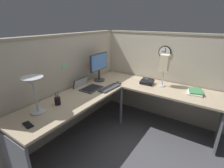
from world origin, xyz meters
The scene contains 17 objects.
ground_plane centered at (0.00, 0.00, 0.00)m, with size 6.80×6.80×0.00m, color #47474C.
cubicle_wall_back centered at (-0.36, 0.87, 0.79)m, with size 2.57×0.12×1.58m.
cubicle_wall_right centered at (0.87, -0.27, 0.79)m, with size 0.12×2.37×1.58m.
desk centered at (-0.15, -0.05, 0.63)m, with size 2.35×2.15×0.73m.
monitor centered at (0.17, 0.64, 1.02)m, with size 0.46×0.20×0.50m.
laptop centered at (-0.23, 0.59, 0.75)m, with size 0.35×0.39×0.22m.
keyboard centered at (-0.04, 0.26, 0.74)m, with size 0.43×0.14×0.02m, color #38383D.
computer_mouse centered at (0.24, 0.26, 0.75)m, with size 0.06×0.10×0.03m, color #38383D.
desk_lamp_dome centered at (-1.14, 0.55, 1.09)m, with size 0.24×0.24×0.44m.
pen_cup centered at (-0.88, 0.51, 0.78)m, with size 0.08×0.08×0.18m.
cell_phone centered at (-1.36, 0.40, 0.73)m, with size 0.07×0.14×0.01m, color black.
office_phone centered at (0.49, -0.16, 0.77)m, with size 0.20×0.21×0.11m.
book_stack centered at (0.52, -0.92, 0.75)m, with size 0.32×0.26×0.04m.
desk_lamp_paper centered at (0.53, -0.41, 1.11)m, with size 0.13×0.13×0.53m.
wall_clock centered at (0.82, -0.32, 1.25)m, with size 0.04×0.22×0.22m.
pinned_note_leftmost centered at (0.10, 0.82, 1.00)m, with size 0.06×0.00×0.07m, color pink.
pinned_note_middle centered at (-0.44, 0.82, 1.12)m, with size 0.11×0.00×0.09m, color #8CCC99.
Camera 1 is at (-2.09, -1.15, 1.76)m, focal length 26.58 mm.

